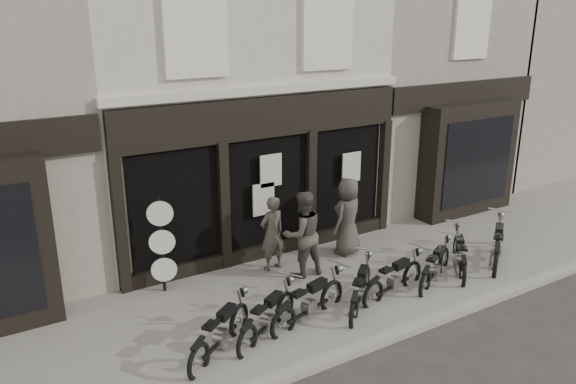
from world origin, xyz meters
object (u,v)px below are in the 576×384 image
motorcycle_1 (268,320)px  motorcycle_7 (497,248)px  man_centre (303,234)px  man_right (348,216)px  advert_sign_post (162,249)px  motorcycle_4 (394,281)px  motorcycle_2 (309,305)px  motorcycle_5 (435,269)px  motorcycle_6 (459,257)px  motorcycle_0 (221,335)px  motorcycle_3 (360,292)px  man_left (272,233)px

motorcycle_1 → motorcycle_7: bearing=-30.7°
motorcycle_7 → man_centre: bearing=121.4°
motorcycle_1 → motorcycle_7: (6.14, -0.05, 0.05)m
man_right → advert_sign_post: (-4.41, 0.42, 0.00)m
motorcycle_1 → man_centre: 2.57m
motorcycle_4 → man_centre: size_ratio=1.00×
motorcycle_1 → motorcycle_2: motorcycle_2 is taller
motorcycle_5 → motorcycle_6: size_ratio=1.10×
motorcycle_5 → man_centre: (-2.31, 1.72, 0.71)m
motorcycle_0 → man_centre: 3.32m
motorcycle_0 → motorcycle_3: size_ratio=1.06×
motorcycle_7 → motorcycle_3: bearing=143.1°
motorcycle_2 → motorcycle_6: motorcycle_2 is taller
motorcycle_3 → motorcycle_5: bearing=-41.6°
motorcycle_2 → motorcycle_4: motorcycle_2 is taller
motorcycle_5 → man_centre: bearing=115.9°
man_right → advert_sign_post: bearing=-28.3°
man_left → advert_sign_post: (-2.45, 0.23, 0.08)m
motorcycle_6 → advert_sign_post: 6.57m
motorcycle_2 → motorcycle_6: size_ratio=1.22×
man_left → motorcycle_1: bearing=51.0°
motorcycle_1 → motorcycle_4: (2.98, -0.03, -0.00)m
motorcycle_7 → man_centre: size_ratio=0.99×
motorcycle_0 → motorcycle_3: same height
motorcycle_0 → motorcycle_4: motorcycle_0 is taller
motorcycle_6 → man_left: bearing=100.5°
motorcycle_4 → man_left: man_left is taller
motorcycle_2 → man_centre: 2.00m
motorcycle_0 → man_centre: (2.76, 1.70, 0.70)m
motorcycle_1 → motorcycle_5: 4.14m
motorcycle_3 → motorcycle_1: bearing=136.9°
motorcycle_0 → motorcycle_1: motorcycle_0 is taller
motorcycle_7 → man_left: size_ratio=1.11×
man_right → advert_sign_post: size_ratio=0.86×
motorcycle_2 → motorcycle_4: bearing=-17.8°
motorcycle_1 → motorcycle_7: motorcycle_7 is taller
motorcycle_0 → motorcycle_5: 5.08m
man_centre → advert_sign_post: advert_sign_post is taller
motorcycle_4 → man_centre: 2.18m
motorcycle_0 → motorcycle_1: (0.94, 0.03, -0.01)m
advert_sign_post → motorcycle_5: bearing=-7.3°
motorcycle_1 → motorcycle_6: size_ratio=1.08×
motorcycle_7 → man_right: bearing=105.4°
motorcycle_5 → motorcycle_7: motorcycle_7 is taller
motorcycle_5 → man_left: 3.63m
motorcycle_2 → motorcycle_3: 1.17m
motorcycle_2 → motorcycle_6: bearing=-15.5°
motorcycle_3 → motorcycle_5: size_ratio=0.91×
motorcycle_3 → motorcycle_7: motorcycle_7 is taller
man_centre → man_right: size_ratio=1.03×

